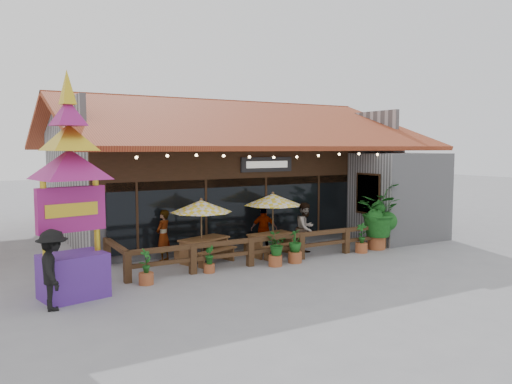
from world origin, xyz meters
TOP-DOWN VIEW (x-y plane):
  - ground at (0.00, 0.00)m, footprint 100.00×100.00m
  - restaurant_building at (0.26, 6.61)m, footprint 15.50×14.73m
  - patio_railing at (-2.25, -0.27)m, footprint 10.00×2.60m
  - umbrella_left at (-3.70, 0.67)m, footprint 2.72×2.72m
  - umbrella_right at (-0.83, 0.81)m, footprint 2.67×2.67m
  - picnic_table_left at (-3.54, 0.80)m, footprint 2.09×1.95m
  - picnic_table_right at (-1.06, 0.56)m, footprint 1.86×1.67m
  - thai_sign_tower at (-8.09, -1.22)m, footprint 2.72×2.72m
  - tropical_plant at (3.00, -0.49)m, footprint 2.32×2.38m
  - diner_a at (-4.70, 1.56)m, footprint 0.76×0.73m
  - diner_b at (0.19, 0.20)m, footprint 1.11×1.00m
  - diner_c at (-0.91, 1.29)m, footprint 1.05×0.79m
  - pedestrian at (-8.67, -1.97)m, footprint 0.81×1.29m
  - planter_a at (-6.10, -0.94)m, footprint 0.44×0.42m
  - planter_b at (-4.01, -0.61)m, footprint 0.35×0.35m
  - planter_c at (-1.79, -0.89)m, footprint 0.85×0.87m
  - planter_d at (-0.96, -0.82)m, footprint 0.56×0.56m
  - planter_e at (2.05, -0.71)m, footprint 0.45×0.46m

SIDE VIEW (x-z plane):
  - ground at x=0.00m, z-range 0.00..0.00m
  - planter_b at x=-4.01m, z-range -0.04..0.81m
  - planter_a at x=-6.10m, z-range -0.08..0.94m
  - planter_e at x=2.05m, z-range -0.09..1.01m
  - picnic_table_right at x=-1.06m, z-range 0.14..0.93m
  - planter_d at x=-0.96m, z-range -0.02..1.11m
  - picnic_table_left at x=-3.54m, z-range 0.14..0.96m
  - planter_c at x=-1.79m, z-range 0.07..1.16m
  - patio_railing at x=-2.25m, z-range 0.15..1.07m
  - diner_c at x=-0.91m, z-range 0.00..1.66m
  - diner_a at x=-4.70m, z-range 0.00..1.76m
  - diner_b at x=0.19m, z-range 0.00..1.86m
  - pedestrian at x=-8.67m, z-range 0.00..1.93m
  - tropical_plant at x=3.00m, z-range 0.18..2.67m
  - umbrella_left at x=-3.70m, z-range 0.81..2.99m
  - umbrella_right at x=-0.83m, z-range 0.84..3.09m
  - restaurant_building at x=0.26m, z-range -0.84..5.25m
  - thai_sign_tower at x=-8.09m, z-range 0.18..6.36m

